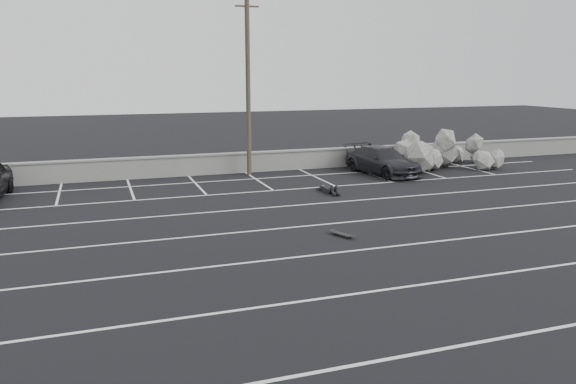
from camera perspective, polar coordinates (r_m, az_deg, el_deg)
name	(u,v)px	position (r m, az deg, el deg)	size (l,w,h in m)	color
ground	(335,253)	(16.45, 4.79, -6.19)	(120.00, 120.00, 0.00)	black
seawall	(226,163)	(29.34, -6.31, 2.96)	(50.00, 0.45, 1.06)	gray
stall_lines	(284,217)	(20.37, -0.44, -2.56)	(36.00, 20.05, 0.01)	silver
car_right	(382,161)	(29.35, 9.58, 3.17)	(1.96, 4.83, 1.40)	black
utility_pole	(248,86)	(28.46, -4.08, 10.70)	(1.18, 0.24, 8.87)	#4C4238
trash_bin	(353,162)	(30.39, 6.67, 3.02)	(0.62, 0.62, 0.83)	#2A2A2D
riprap_pile	(434,157)	(31.82, 14.61, 3.44)	(6.34, 4.11, 1.68)	#97968D
person	(327,187)	(24.72, 4.01, 0.51)	(0.83, 2.10, 0.42)	black
skateboard	(342,234)	(18.05, 5.54, -4.30)	(0.51, 0.81, 0.10)	black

